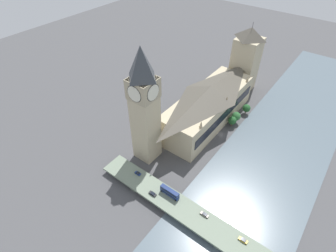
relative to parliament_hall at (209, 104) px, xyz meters
The scene contains 14 objects.
ground_plane 24.43m from the parliament_hall, 155.14° to the left, with size 600.00×600.00×0.00m, color #4C4C4F.
river_water 57.52m from the parliament_hall, behind, with size 63.28×360.00×0.30m, color slate.
parliament_hall is the anchor object (origin of this frame).
clock_tower 62.09m from the parliament_hall, 76.67° to the left, with size 14.66×14.66×76.77m.
victoria_tower 59.40m from the parliament_hall, 89.95° to the right, with size 19.66×19.66×58.98m.
road_bridge 95.11m from the parliament_hall, 125.57° to the left, with size 158.56×14.11×4.50m.
double_decker_bus_lead 77.25m from the parliament_hall, 104.95° to the left, with size 11.86×2.55×4.93m.
car_northbound_lead 81.35m from the parliament_hall, 98.60° to the left, with size 4.57×1.93×1.35m.
car_northbound_mid 74.91m from the parliament_hall, 86.68° to the left, with size 3.97×1.83×1.40m.
car_northbound_tail 97.89m from the parliament_hall, 131.00° to the left, with size 4.61×1.88×1.34m.
car_southbound_mid 84.86m from the parliament_hall, 119.79° to the left, with size 4.72×1.83×1.34m.
tree_embankment_near 34.20m from the parliament_hall, 128.24° to the right, with size 6.22×6.22×8.61m.
tree_embankment_mid 21.46m from the parliament_hall, 164.02° to the right, with size 6.20×6.20×8.53m.
tree_embankment_far 23.29m from the parliament_hall, 150.49° to the right, with size 6.72×6.72×9.60m.
Camera 1 is at (-53.56, 134.75, 130.07)m, focal length 28.00 mm.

